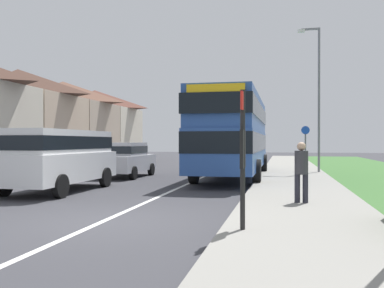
{
  "coord_description": "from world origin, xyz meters",
  "views": [
    {
      "loc": [
        3.7,
        -8.32,
        1.68
      ],
      "look_at": [
        0.59,
        6.24,
        1.6
      ],
      "focal_mm": 39.82,
      "sensor_mm": 36.0,
      "label": 1
    }
  ],
  "objects_px": {
    "double_decker_bus": "(234,132)",
    "cycle_route_sign": "(305,146)",
    "bus_stop_sign": "(243,149)",
    "street_lamp_mid": "(317,90)",
    "pedestrian_at_stop": "(301,169)",
    "parked_van_white": "(59,155)",
    "parked_car_silver": "(125,158)"
  },
  "relations": [
    {
      "from": "pedestrian_at_stop",
      "to": "street_lamp_mid",
      "type": "xyz_separation_m",
      "value": [
        1.27,
        11.72,
        3.37
      ]
    },
    {
      "from": "double_decker_bus",
      "to": "parked_car_silver",
      "type": "height_order",
      "value": "double_decker_bus"
    },
    {
      "from": "parked_van_white",
      "to": "cycle_route_sign",
      "type": "xyz_separation_m",
      "value": [
        8.59,
        10.39,
        0.19
      ]
    },
    {
      "from": "double_decker_bus",
      "to": "street_lamp_mid",
      "type": "height_order",
      "value": "street_lamp_mid"
    },
    {
      "from": "double_decker_bus",
      "to": "parked_van_white",
      "type": "bearing_deg",
      "value": -128.32
    },
    {
      "from": "cycle_route_sign",
      "to": "parked_van_white",
      "type": "bearing_deg",
      "value": -129.58
    },
    {
      "from": "parked_car_silver",
      "to": "street_lamp_mid",
      "type": "bearing_deg",
      "value": 23.28
    },
    {
      "from": "bus_stop_sign",
      "to": "street_lamp_mid",
      "type": "bearing_deg",
      "value": 80.99
    },
    {
      "from": "double_decker_bus",
      "to": "bus_stop_sign",
      "type": "xyz_separation_m",
      "value": [
        1.53,
        -12.09,
        -0.6
      ]
    },
    {
      "from": "parked_car_silver",
      "to": "bus_stop_sign",
      "type": "xyz_separation_m",
      "value": [
        6.62,
        -11.45,
        0.64
      ]
    },
    {
      "from": "parked_van_white",
      "to": "street_lamp_mid",
      "type": "bearing_deg",
      "value": 46.98
    },
    {
      "from": "double_decker_bus",
      "to": "pedestrian_at_stop",
      "type": "xyz_separation_m",
      "value": [
        2.7,
        -8.48,
        -1.17
      ]
    },
    {
      "from": "parked_van_white",
      "to": "bus_stop_sign",
      "type": "height_order",
      "value": "bus_stop_sign"
    },
    {
      "from": "double_decker_bus",
      "to": "cycle_route_sign",
      "type": "relative_size",
      "value": 4.37
    },
    {
      "from": "pedestrian_at_stop",
      "to": "street_lamp_mid",
      "type": "bearing_deg",
      "value": 83.83
    },
    {
      "from": "pedestrian_at_stop",
      "to": "bus_stop_sign",
      "type": "bearing_deg",
      "value": -107.83
    },
    {
      "from": "double_decker_bus",
      "to": "pedestrian_at_stop",
      "type": "relative_size",
      "value": 6.59
    },
    {
      "from": "parked_van_white",
      "to": "street_lamp_mid",
      "type": "relative_size",
      "value": 0.69
    },
    {
      "from": "pedestrian_at_stop",
      "to": "bus_stop_sign",
      "type": "height_order",
      "value": "bus_stop_sign"
    },
    {
      "from": "parked_van_white",
      "to": "parked_car_silver",
      "type": "bearing_deg",
      "value": 89.18
    },
    {
      "from": "double_decker_bus",
      "to": "bus_stop_sign",
      "type": "height_order",
      "value": "double_decker_bus"
    },
    {
      "from": "double_decker_bus",
      "to": "parked_van_white",
      "type": "xyz_separation_m",
      "value": [
        -5.17,
        -6.54,
        -0.9
      ]
    },
    {
      "from": "pedestrian_at_stop",
      "to": "bus_stop_sign",
      "type": "distance_m",
      "value": 3.84
    },
    {
      "from": "parked_van_white",
      "to": "pedestrian_at_stop",
      "type": "relative_size",
      "value": 3.14
    },
    {
      "from": "double_decker_bus",
      "to": "bus_stop_sign",
      "type": "distance_m",
      "value": 12.2
    },
    {
      "from": "street_lamp_mid",
      "to": "parked_car_silver",
      "type": "bearing_deg",
      "value": -156.72
    },
    {
      "from": "parked_van_white",
      "to": "parked_car_silver",
      "type": "relative_size",
      "value": 1.25
    },
    {
      "from": "pedestrian_at_stop",
      "to": "cycle_route_sign",
      "type": "distance_m",
      "value": 12.36
    },
    {
      "from": "parked_van_white",
      "to": "parked_car_silver",
      "type": "height_order",
      "value": "parked_van_white"
    },
    {
      "from": "parked_van_white",
      "to": "pedestrian_at_stop",
      "type": "distance_m",
      "value": 8.1
    },
    {
      "from": "pedestrian_at_stop",
      "to": "bus_stop_sign",
      "type": "xyz_separation_m",
      "value": [
        -1.16,
        -3.62,
        0.56
      ]
    },
    {
      "from": "pedestrian_at_stop",
      "to": "street_lamp_mid",
      "type": "relative_size",
      "value": 0.22
    }
  ]
}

